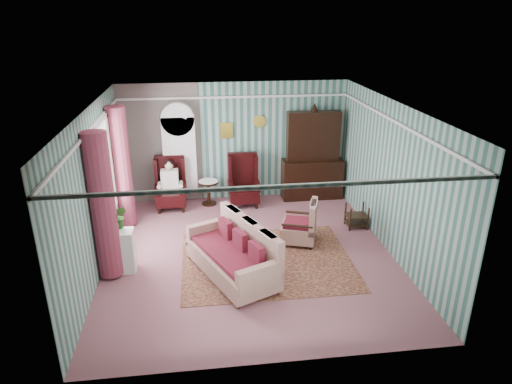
{
  "coord_description": "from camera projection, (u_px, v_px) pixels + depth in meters",
  "views": [
    {
      "loc": [
        -0.87,
        -7.81,
        4.44
      ],
      "look_at": [
        0.21,
        0.6,
        1.06
      ],
      "focal_mm": 32.0,
      "sensor_mm": 36.0,
      "label": 1
    }
  ],
  "objects": [
    {
      "name": "nest_table",
      "position": [
        357.0,
        216.0,
        9.97
      ],
      "size": [
        0.45,
        0.38,
        0.54
      ],
      "primitive_type": "cube",
      "color": "black",
      "rests_on": "floor"
    },
    {
      "name": "seated_woman",
      "position": [
        170.0,
        186.0,
        10.79
      ],
      "size": [
        0.44,
        0.4,
        1.18
      ],
      "primitive_type": null,
      "color": "silver",
      "rests_on": "floor"
    },
    {
      "name": "wingback_left",
      "position": [
        170.0,
        184.0,
        10.78
      ],
      "size": [
        0.76,
        0.8,
        1.25
      ],
      "primitive_type": "cube",
      "color": "black",
      "rests_on": "floor"
    },
    {
      "name": "potted_plant_b",
      "position": [
        120.0,
        217.0,
        8.14
      ],
      "size": [
        0.26,
        0.22,
        0.43
      ],
      "primitive_type": "imported",
      "rotation": [
        0.0,
        0.0,
        -0.14
      ],
      "color": "#1C591B",
      "rests_on": "plant_stand"
    },
    {
      "name": "floral_armchair",
      "position": [
        299.0,
        218.0,
        9.21
      ],
      "size": [
        1.03,
        0.98,
        1.07
      ],
      "primitive_type": "cube",
      "rotation": [
        0.0,
        0.0,
        1.25
      ],
      "color": "beige",
      "rests_on": "floor"
    },
    {
      "name": "rug",
      "position": [
        267.0,
        260.0,
        8.7
      ],
      "size": [
        3.2,
        2.6,
        0.01
      ],
      "primitive_type": "cube",
      "color": "#491C18",
      "rests_on": "floor"
    },
    {
      "name": "plant_stand",
      "position": [
        119.0,
        251.0,
        8.24
      ],
      "size": [
        0.55,
        0.35,
        0.8
      ],
      "primitive_type": "cube",
      "color": "silver",
      "rests_on": "floor"
    },
    {
      "name": "wingback_right",
      "position": [
        244.0,
        181.0,
        10.99
      ],
      "size": [
        0.76,
        0.8,
        1.25
      ],
      "primitive_type": "cube",
      "color": "black",
      "rests_on": "floor"
    },
    {
      "name": "dresser_hutch",
      "position": [
        313.0,
        153.0,
        11.24
      ],
      "size": [
        1.5,
        0.56,
        2.36
      ],
      "primitive_type": "cube",
      "color": "black",
      "rests_on": "floor"
    },
    {
      "name": "floor",
      "position": [
        249.0,
        254.0,
        8.94
      ],
      "size": [
        6.0,
        6.0,
        0.0
      ],
      "primitive_type": "plane",
      "color": "#93555E",
      "rests_on": "ground"
    },
    {
      "name": "room_shell",
      "position": [
        214.0,
        155.0,
        8.29
      ],
      "size": [
        5.53,
        6.02,
        2.91
      ],
      "color": "#37645D",
      "rests_on": "ground"
    },
    {
      "name": "sofa",
      "position": [
        231.0,
        248.0,
        8.01
      ],
      "size": [
        1.83,
        2.31,
        1.12
      ],
      "primitive_type": "cube",
      "rotation": [
        0.0,
        0.0,
        1.99
      ],
      "color": "beige",
      "rests_on": "floor"
    },
    {
      "name": "potted_plant_c",
      "position": [
        111.0,
        219.0,
        8.07
      ],
      "size": [
        0.3,
        0.3,
        0.42
      ],
      "primitive_type": "imported",
      "rotation": [
        0.0,
        0.0,
        0.4
      ],
      "color": "#19501A",
      "rests_on": "plant_stand"
    },
    {
      "name": "coffee_table",
      "position": [
        212.0,
        247.0,
        8.84
      ],
      "size": [
        0.97,
        0.67,
        0.37
      ],
      "primitive_type": "cube",
      "rotation": [
        0.0,
        0.0,
        -0.23
      ],
      "color": "black",
      "rests_on": "floor"
    },
    {
      "name": "bookcase",
      "position": [
        180.0,
        159.0,
        10.99
      ],
      "size": [
        0.8,
        0.28,
        2.24
      ],
      "primitive_type": "cube",
      "color": "white",
      "rests_on": "floor"
    },
    {
      "name": "round_side_table",
      "position": [
        209.0,
        193.0,
        11.15
      ],
      "size": [
        0.5,
        0.5,
        0.6
      ],
      "primitive_type": "cylinder",
      "color": "black",
      "rests_on": "floor"
    },
    {
      "name": "potted_plant_a",
      "position": [
        113.0,
        223.0,
        7.93
      ],
      "size": [
        0.38,
        0.34,
        0.41
      ],
      "primitive_type": "imported",
      "rotation": [
        0.0,
        0.0,
        0.05
      ],
      "color": "#1A561F",
      "rests_on": "plant_stand"
    }
  ]
}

